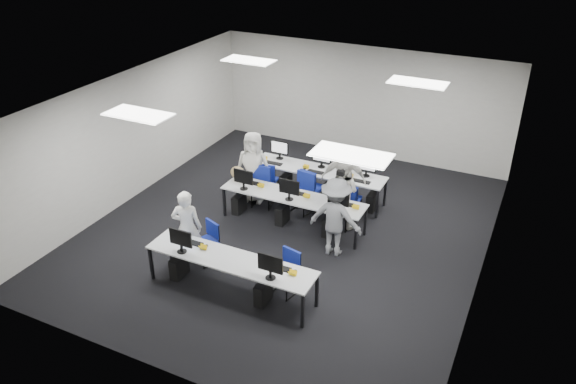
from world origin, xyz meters
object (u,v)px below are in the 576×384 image
at_px(chair_2, 264,193).
at_px(chair_3, 303,199).
at_px(student_3, 343,180).
at_px(chair_7, 350,206).
at_px(chair_1, 286,280).
at_px(chair_0, 207,249).
at_px(chair_4, 343,215).
at_px(chair_6, 311,195).
at_px(desk_front, 230,261).
at_px(student_2, 253,167).
at_px(chair_5, 265,188).
at_px(desk_mid, 293,198).
at_px(student_0, 187,228).
at_px(student_1, 342,192).
at_px(photographer, 335,217).

relative_size(chair_2, chair_3, 1.01).
bearing_deg(student_3, chair_7, -18.92).
xyz_separation_m(chair_1, student_3, (-0.09, 3.08, 0.59)).
relative_size(chair_0, student_3, 0.49).
xyz_separation_m(chair_1, chair_3, (-0.95, 2.83, 0.03)).
bearing_deg(chair_2, chair_0, -96.95).
relative_size(chair_4, chair_6, 0.87).
bearing_deg(student_3, desk_front, -116.82).
bearing_deg(student_3, chair_1, -102.48).
distance_m(chair_4, student_2, 2.39).
bearing_deg(chair_5, chair_1, -59.74).
distance_m(chair_3, chair_6, 0.24).
relative_size(chair_7, student_2, 0.50).
relative_size(chair_5, student_2, 0.58).
bearing_deg(chair_1, chair_3, 120.99).
height_order(chair_6, chair_7, chair_6).
relative_size(desk_front, desk_mid, 1.00).
xyz_separation_m(chair_4, chair_7, (0.01, 0.44, -0.00)).
bearing_deg(student_2, chair_3, -10.14).
bearing_deg(chair_6, chair_2, -152.78).
height_order(student_2, student_3, student_3).
bearing_deg(chair_6, desk_mid, -83.34).
height_order(student_0, student_1, student_0).
height_order(chair_7, student_2, student_2).
relative_size(chair_3, student_2, 0.54).
height_order(desk_front, chair_1, chair_1).
distance_m(chair_3, photographer, 1.88).
bearing_deg(chair_5, chair_3, -8.10).
bearing_deg(chair_6, chair_7, 9.80).
bearing_deg(chair_2, photographer, -35.73).
distance_m(chair_4, student_1, 0.52).
xyz_separation_m(chair_2, student_2, (-0.31, 0.11, 0.56)).
distance_m(chair_2, student_1, 2.00).
distance_m(desk_mid, chair_7, 1.41).
distance_m(chair_2, chair_7, 2.04).
relative_size(desk_front, chair_4, 3.73).
height_order(chair_2, chair_5, chair_5).
bearing_deg(chair_5, photographer, -34.36).
xyz_separation_m(chair_0, chair_2, (-0.06, 2.50, 0.03)).
bearing_deg(chair_3, student_1, 1.01).
bearing_deg(student_3, student_0, -137.74).
relative_size(chair_1, chair_4, 0.97).
height_order(desk_front, chair_7, chair_7).
xyz_separation_m(chair_1, chair_4, (0.10, 2.61, 0.01)).
bearing_deg(chair_4, chair_5, 177.92).
height_order(chair_4, chair_5, chair_5).
distance_m(chair_0, student_0, 0.62).
height_order(desk_mid, photographer, photographer).
relative_size(desk_mid, chair_5, 3.24).
bearing_deg(chair_0, chair_7, 77.27).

